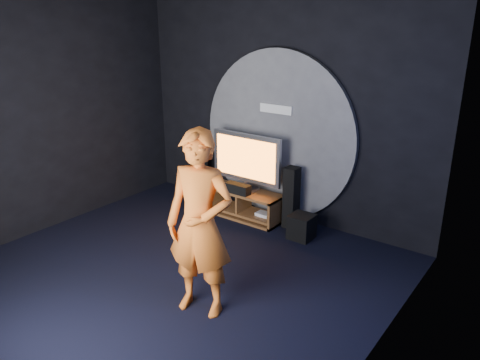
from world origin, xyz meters
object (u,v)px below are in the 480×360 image
(tower_speaker_left, at_px, (200,176))
(subwoofer, at_px, (302,227))
(media_console, at_px, (244,206))
(tv, at_px, (246,159))
(tower_speaker_right, at_px, (291,198))
(player, at_px, (200,225))

(tower_speaker_left, height_order, subwoofer, tower_speaker_left)
(media_console, relative_size, subwoofer, 3.54)
(subwoofer, bearing_deg, media_console, 174.35)
(tv, distance_m, tower_speaker_left, 1.08)
(tower_speaker_right, bearing_deg, tv, -174.89)
(media_console, distance_m, tower_speaker_right, 0.83)
(tower_speaker_left, bearing_deg, subwoofer, -4.95)
(media_console, xyz_separation_m, tv, (-0.01, 0.07, 0.74))
(tv, bearing_deg, media_console, -83.52)
(tv, relative_size, tower_speaker_left, 1.30)
(tower_speaker_left, xyz_separation_m, tower_speaker_right, (1.75, 0.07, 0.00))
(media_console, xyz_separation_m, tower_speaker_left, (-0.98, 0.07, 0.28))
(tower_speaker_right, bearing_deg, subwoofer, -36.70)
(tower_speaker_left, xyz_separation_m, subwoofer, (2.08, -0.18, -0.29))
(tv, bearing_deg, tower_speaker_left, 179.75)
(tv, height_order, player, player)
(tv, relative_size, tower_speaker_right, 1.30)
(media_console, xyz_separation_m, tower_speaker_right, (0.77, 0.14, 0.28))
(tower_speaker_left, bearing_deg, player, -48.51)
(tv, distance_m, player, 2.56)
(media_console, xyz_separation_m, player, (1.08, -2.25, 0.81))
(tower_speaker_right, xyz_separation_m, subwoofer, (0.33, -0.25, -0.29))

